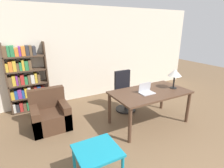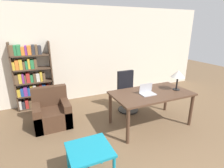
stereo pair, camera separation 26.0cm
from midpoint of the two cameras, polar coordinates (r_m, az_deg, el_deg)
The scene contains 8 objects.
wall_back at distance 5.37m, azimuth -5.56°, elevation 9.82°, with size 8.00×0.06×2.70m.
desk at distance 3.95m, azimuth 14.52°, elevation -3.95°, with size 1.72×0.94×0.77m.
laptop at distance 3.79m, azimuth 13.35°, elevation -2.54°, with size 0.31×0.21×0.22m.
table_lamp at distance 4.16m, azimuth 22.44°, elevation 2.86°, with size 0.30×0.30×0.45m.
office_chair at distance 4.61m, azimuth 6.62°, elevation -3.02°, with size 0.53×0.53×1.04m.
side_table_blue at distance 2.60m, azimuth -4.29°, elevation -21.81°, with size 0.59×0.56×0.55m.
armchair at distance 4.16m, azimuth -17.30°, elevation -9.08°, with size 0.77×0.70×0.84m.
bookshelf at distance 5.01m, azimuth -23.61°, elevation 1.92°, with size 0.96×0.28×1.78m.
Camera 2 is at (-1.58, -0.56, 2.13)m, focal length 28.00 mm.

